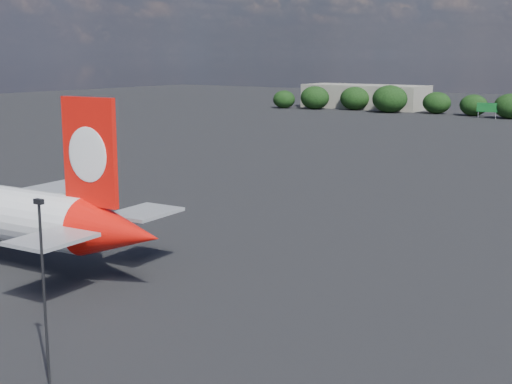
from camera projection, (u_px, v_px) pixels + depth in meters
The scene contains 4 objects.
ground at pixel (357, 183), 102.31m from camera, with size 500.00×500.00×0.00m, color black.
apron_lamp_post at pixel (43, 282), 38.73m from camera, with size 0.55×0.30×10.55m.
terminal_building at pixel (365, 97), 244.27m from camera, with size 42.00×16.00×8.00m.
highway_sign at pixel (487, 108), 205.01m from camera, with size 6.00×0.30×4.50m.
Camera 1 is at (46.10, -30.72, 18.08)m, focal length 50.00 mm.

